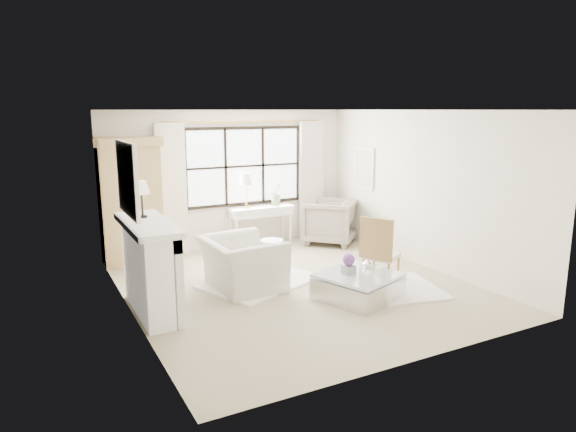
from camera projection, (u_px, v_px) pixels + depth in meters
name	position (u px, v px, depth m)	size (l,w,h in m)	color
floor	(297.00, 286.00, 8.02)	(5.50, 5.50, 0.00)	tan
ceiling	(297.00, 110.00, 7.47)	(5.50, 5.50, 0.00)	silver
wall_back	(230.00, 179.00, 10.13)	(5.00, 5.00, 0.00)	silver
wall_front	(424.00, 242.00, 5.36)	(5.00, 5.00, 0.00)	beige
wall_left	(127.00, 217.00, 6.60)	(5.50, 5.50, 0.00)	beige
wall_right	(423.00, 189.00, 8.89)	(5.50, 5.50, 0.00)	silver
window_pane	(244.00, 166.00, 10.19)	(2.40, 0.02, 1.50)	silver
window_frame	(245.00, 166.00, 10.19)	(2.50, 0.04, 1.50)	black
curtain_rod	(245.00, 122.00, 9.96)	(0.04, 0.04, 3.30)	#A57A39
curtain_left	(172.00, 190.00, 9.51)	(0.55, 0.10, 2.47)	white
curtain_right	(311.00, 180.00, 10.88)	(0.55, 0.10, 2.47)	beige
fireplace	(148.00, 267.00, 6.85)	(0.58, 1.66, 1.26)	white
mirror_frame	(127.00, 179.00, 6.52)	(0.05, 1.15, 0.95)	white
mirror_glass	(130.00, 179.00, 6.53)	(0.02, 1.00, 0.80)	#B7BBC2
art_frame	(364.00, 168.00, 10.30)	(0.04, 0.62, 0.82)	white
art_canvas	(363.00, 168.00, 10.29)	(0.01, 0.52, 0.72)	beige
mantel_lamp	(141.00, 189.00, 6.92)	(0.22, 0.22, 0.51)	black
armoire	(132.00, 201.00, 8.98)	(1.21, 0.85, 2.24)	tan
console_table	(261.00, 226.00, 10.36)	(1.31, 0.48, 0.80)	white
console_lamp	(246.00, 180.00, 10.01)	(0.28, 0.28, 0.69)	#A8773A
orchid_plant	(276.00, 193.00, 10.41)	(0.26, 0.21, 0.48)	#607850
side_table	(272.00, 250.00, 8.85)	(0.40, 0.40, 0.51)	white
rug_left	(260.00, 281.00, 8.18)	(1.74, 1.23, 0.03)	white
rug_right	(382.00, 289.00, 7.81)	(1.69, 1.27, 0.03)	white
club_armchair	(242.00, 264.00, 7.83)	(1.22, 1.06, 0.79)	beige
wingback_chair	(330.00, 221.00, 10.52)	(0.97, 1.00, 0.91)	gray
french_chair	(380.00, 265.00, 8.04)	(0.66, 0.65, 1.08)	olive
coffee_table	(358.00, 287.00, 7.45)	(1.28, 1.28, 0.38)	silver
planter_box	(349.00, 270.00, 7.39)	(0.17, 0.17, 0.12)	gray
planter_flowers	(349.00, 260.00, 7.36)	(0.17, 0.17, 0.17)	#60317A
pillar_candle	(379.00, 271.00, 7.32)	(0.09, 0.09, 0.12)	white
coffee_vase	(367.00, 263.00, 7.67)	(0.14, 0.14, 0.14)	silver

